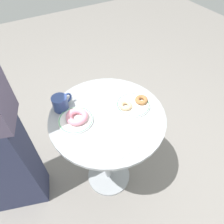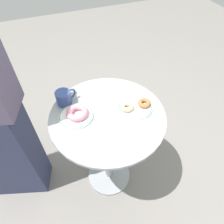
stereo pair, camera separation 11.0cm
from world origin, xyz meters
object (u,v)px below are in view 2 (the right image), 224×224
(donut_pink_frosted, at_px, (77,113))
(donut_glazed, at_px, (127,107))
(donut_cinnamon, at_px, (144,103))
(plate_right, at_px, (135,107))
(cafe_table, at_px, (108,140))
(plate_left, at_px, (76,116))
(coffee_mug, at_px, (64,98))
(paper_napkin, at_px, (117,145))

(donut_pink_frosted, bearing_deg, donut_glazed, -11.31)
(donut_cinnamon, distance_m, donut_glazed, 0.11)
(plate_right, distance_m, donut_glazed, 0.06)
(cafe_table, distance_m, plate_left, 0.31)
(donut_cinnamon, relative_size, donut_glazed, 1.00)
(cafe_table, distance_m, donut_pink_frosted, 0.32)
(plate_left, xyz_separation_m, donut_cinnamon, (0.39, -0.06, 0.02))
(plate_right, height_order, donut_cinnamon, donut_cinnamon)
(donut_cinnamon, xyz_separation_m, coffee_mug, (-0.42, 0.19, 0.02))
(donut_glazed, bearing_deg, paper_napkin, -124.88)
(donut_glazed, relative_size, coffee_mug, 0.60)
(donut_pink_frosted, bearing_deg, coffee_mug, 108.56)
(plate_right, relative_size, donut_glazed, 2.62)
(plate_right, xyz_separation_m, donut_glazed, (-0.05, 0.00, 0.02))
(cafe_table, height_order, plate_right, plate_right)
(plate_right, bearing_deg, coffee_mug, 153.41)
(cafe_table, relative_size, plate_left, 4.06)
(coffee_mug, bearing_deg, donut_glazed, -29.83)
(donut_cinnamon, height_order, paper_napkin, donut_cinnamon)
(donut_pink_frosted, relative_size, paper_napkin, 1.01)
(plate_left, distance_m, donut_glazed, 0.29)
(plate_right, relative_size, paper_napkin, 1.63)
(paper_napkin, bearing_deg, donut_cinnamon, 38.39)
(cafe_table, bearing_deg, coffee_mug, 138.84)
(plate_left, relative_size, donut_cinnamon, 2.56)
(cafe_table, distance_m, donut_glazed, 0.29)
(donut_glazed, bearing_deg, donut_pink_frosted, 168.69)
(cafe_table, xyz_separation_m, donut_pink_frosted, (-0.16, 0.05, 0.28))
(plate_left, distance_m, paper_napkin, 0.30)
(cafe_table, height_order, donut_glazed, donut_glazed)
(plate_left, relative_size, paper_napkin, 1.60)
(cafe_table, bearing_deg, donut_pink_frosted, 162.82)
(donut_pink_frosted, bearing_deg, paper_napkin, -62.39)
(plate_left, relative_size, donut_glazed, 2.56)
(donut_pink_frosted, distance_m, donut_glazed, 0.28)
(paper_napkin, bearing_deg, coffee_mug, 114.75)
(cafe_table, xyz_separation_m, paper_napkin, (-0.02, -0.21, 0.25))
(donut_cinnamon, bearing_deg, plate_right, 175.57)
(plate_right, height_order, donut_pink_frosted, donut_pink_frosted)
(plate_left, height_order, paper_napkin, plate_left)
(paper_napkin, relative_size, coffee_mug, 0.96)
(donut_glazed, distance_m, coffee_mug, 0.37)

